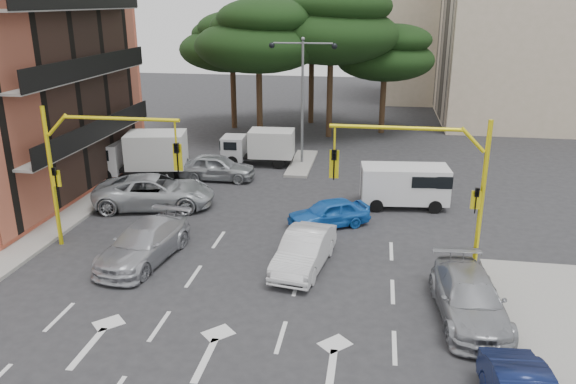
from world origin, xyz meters
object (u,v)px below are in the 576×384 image
signal_mast_left (90,159)px  street_lamp_center (303,79)px  car_silver_cross_b (217,167)px  van_white (404,186)px  car_white_hatch (304,250)px  car_silver_wagon (144,243)px  car_silver_parked (469,298)px  box_truck_a (140,156)px  signal_mast_right (434,175)px  car_silver_cross_a (155,192)px  car_blue_compact (329,213)px  box_truck_b (259,147)px

signal_mast_left → street_lamp_center: (6.80, 14.01, 1.54)m
car_silver_cross_b → van_white: (10.62, -2.86, 0.32)m
car_white_hatch → car_silver_wagon: 6.47m
car_silver_parked → car_silver_cross_b: bearing=128.4°
van_white → box_truck_a: size_ratio=0.78×
car_white_hatch → car_silver_wagon: bearing=-168.3°
car_white_hatch → signal_mast_right: bearing=15.8°
car_white_hatch → van_white: (4.08, 7.72, 0.34)m
street_lamp_center → car_silver_wagon: size_ratio=1.50×
car_silver_wagon → car_silver_cross_b: (-0.08, 10.92, 0.01)m
car_silver_cross_b → car_silver_parked: bearing=-138.1°
box_truck_a → van_white: bearing=-110.4°
car_silver_wagon → car_silver_cross_a: car_silver_cross_a is taller
signal_mast_left → car_white_hatch: 9.44m
car_silver_cross_b → van_white: van_white is taller
car_blue_compact → box_truck_b: 11.04m
car_white_hatch → car_silver_wagon: size_ratio=0.87×
car_white_hatch → car_silver_parked: bearing=-16.9°
car_silver_wagon → van_white: bearing=45.5°
signal_mast_left → car_white_hatch: size_ratio=1.34×
car_silver_parked → van_white: 10.68m
car_silver_cross_a → car_silver_parked: size_ratio=1.18×
signal_mast_left → car_silver_parked: bearing=-13.0°
van_white → box_truck_a: box_truck_a is taller
street_lamp_center → car_blue_compact: size_ratio=2.02×
signal_mast_right → car_silver_parked: 4.76m
car_blue_compact → car_silver_cross_b: bearing=-160.0°
street_lamp_center → car_silver_cross_a: size_ratio=1.31×
car_silver_cross_a → car_silver_cross_b: car_silver_cross_a is taller
van_white → car_silver_parked: bearing=3.9°
signal_mast_left → box_truck_a: 10.15m
street_lamp_center → car_silver_cross_b: size_ratio=1.75×
signal_mast_right → street_lamp_center: size_ratio=0.77×
signal_mast_left → car_blue_compact: 10.69m
signal_mast_right → van_white: (-0.65, 7.14, -2.81)m
signal_mast_right → car_blue_compact: size_ratio=1.56×
car_silver_parked → signal_mast_left: bearing=162.7°
car_silver_cross_b → box_truck_b: (1.75, 3.51, 0.38)m
car_white_hatch → car_silver_parked: (5.85, -2.80, -0.00)m
street_lamp_center → car_silver_parked: size_ratio=1.53×
signal_mast_right → box_truck_b: 16.75m
signal_mast_right → car_silver_cross_b: signal_mast_right is taller
box_truck_a → street_lamp_center: bearing=-75.0°
signal_mast_left → car_silver_parked: size_ratio=1.18×
car_silver_wagon → signal_mast_right: bearing=12.8°
car_blue_compact → box_truck_a: 12.99m
car_white_hatch → box_truck_b: 14.89m
street_lamp_center → box_truck_a: 10.82m
car_silver_cross_a → box_truck_b: (3.57, 8.50, 0.31)m
car_blue_compact → van_white: 4.83m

